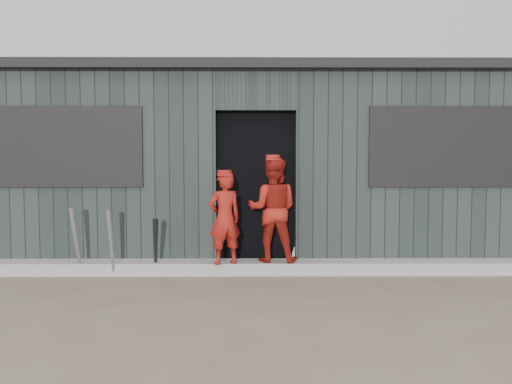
{
  "coord_description": "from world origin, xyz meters",
  "views": [
    {
      "loc": [
        -0.05,
        -5.07,
        1.48
      ],
      "look_at": [
        0.0,
        1.8,
        1.0
      ],
      "focal_mm": 40.0,
      "sensor_mm": 36.0,
      "label": 1
    }
  ],
  "objects_px": {
    "player_red_left": "(225,218)",
    "player_grey_back": "(302,220)",
    "bat_mid": "(111,243)",
    "player_red_right": "(273,209)",
    "bat_left": "(76,241)",
    "bat_right": "(156,247)",
    "dugout": "(255,165)"
  },
  "relations": [
    {
      "from": "bat_right",
      "to": "player_grey_back",
      "type": "height_order",
      "value": "player_grey_back"
    },
    {
      "from": "bat_right",
      "to": "player_red_right",
      "type": "distance_m",
      "value": 1.48
    },
    {
      "from": "bat_mid",
      "to": "player_grey_back",
      "type": "relative_size",
      "value": 0.69
    },
    {
      "from": "bat_left",
      "to": "bat_mid",
      "type": "relative_size",
      "value": 1.04
    },
    {
      "from": "bat_right",
      "to": "player_red_right",
      "type": "height_order",
      "value": "player_red_right"
    },
    {
      "from": "player_grey_back",
      "to": "player_red_right",
      "type": "bearing_deg",
      "value": 23.52
    },
    {
      "from": "bat_right",
      "to": "player_red_left",
      "type": "height_order",
      "value": "player_red_left"
    },
    {
      "from": "bat_left",
      "to": "bat_right",
      "type": "height_order",
      "value": "bat_left"
    },
    {
      "from": "player_red_left",
      "to": "player_grey_back",
      "type": "xyz_separation_m",
      "value": [
        0.97,
        0.66,
        -0.1
      ]
    },
    {
      "from": "bat_mid",
      "to": "player_red_right",
      "type": "height_order",
      "value": "player_red_right"
    },
    {
      "from": "player_red_left",
      "to": "dugout",
      "type": "height_order",
      "value": "dugout"
    },
    {
      "from": "bat_mid",
      "to": "player_red_right",
      "type": "bearing_deg",
      "value": 6.52
    },
    {
      "from": "bat_mid",
      "to": "player_red_left",
      "type": "height_order",
      "value": "player_red_left"
    },
    {
      "from": "bat_right",
      "to": "player_red_right",
      "type": "relative_size",
      "value": 0.56
    },
    {
      "from": "player_grey_back",
      "to": "bat_mid",
      "type": "bearing_deg",
      "value": -10.61
    },
    {
      "from": "bat_right",
      "to": "bat_mid",
      "type": "bearing_deg",
      "value": -169.09
    },
    {
      "from": "player_red_left",
      "to": "player_red_right",
      "type": "height_order",
      "value": "player_red_right"
    },
    {
      "from": "player_red_left",
      "to": "player_grey_back",
      "type": "bearing_deg",
      "value": -168.28
    },
    {
      "from": "dugout",
      "to": "bat_left",
      "type": "bearing_deg",
      "value": -138.98
    },
    {
      "from": "bat_mid",
      "to": "bat_left",
      "type": "bearing_deg",
      "value": 173.19
    },
    {
      "from": "player_grey_back",
      "to": "dugout",
      "type": "height_order",
      "value": "dugout"
    },
    {
      "from": "bat_left",
      "to": "dugout",
      "type": "relative_size",
      "value": 0.1
    },
    {
      "from": "player_red_right",
      "to": "player_grey_back",
      "type": "relative_size",
      "value": 1.08
    },
    {
      "from": "player_red_right",
      "to": "player_grey_back",
      "type": "bearing_deg",
      "value": -121.31
    },
    {
      "from": "bat_left",
      "to": "bat_mid",
      "type": "height_order",
      "value": "bat_left"
    },
    {
      "from": "player_grey_back",
      "to": "player_red_left",
      "type": "bearing_deg",
      "value": 6.31
    },
    {
      "from": "player_grey_back",
      "to": "bat_left",
      "type": "bearing_deg",
      "value": -14.16
    },
    {
      "from": "player_red_right",
      "to": "player_grey_back",
      "type": "xyz_separation_m",
      "value": [
        0.4,
        0.49,
        -0.2
      ]
    },
    {
      "from": "bat_left",
      "to": "bat_mid",
      "type": "distance_m",
      "value": 0.43
    },
    {
      "from": "bat_right",
      "to": "bat_left",
      "type": "bearing_deg",
      "value": -177.15
    },
    {
      "from": "bat_left",
      "to": "player_red_right",
      "type": "height_order",
      "value": "player_red_right"
    },
    {
      "from": "player_red_left",
      "to": "player_red_right",
      "type": "distance_m",
      "value": 0.61
    }
  ]
}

